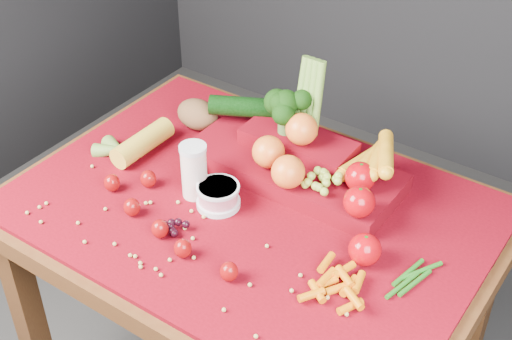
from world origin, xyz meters
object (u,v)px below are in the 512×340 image
Objects in this scene: table at (251,240)px; yogurt_bowl at (218,195)px; produce_mound at (302,157)px; milk_glass at (194,169)px.

yogurt_bowl reaches higher than table.
table is 10.86× the size of yogurt_bowl.
table is 0.23m from produce_mound.
produce_mound is (0.17, 0.20, -0.01)m from milk_glass.
yogurt_bowl is at bearing -1.28° from milk_glass.
table is 8.06× the size of milk_glass.
table is at bearing 17.56° from milk_glass.
yogurt_bowl is at bearing -145.22° from table.
yogurt_bowl is 0.17× the size of produce_mound.
milk_glass is at bearing 178.72° from yogurt_bowl.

